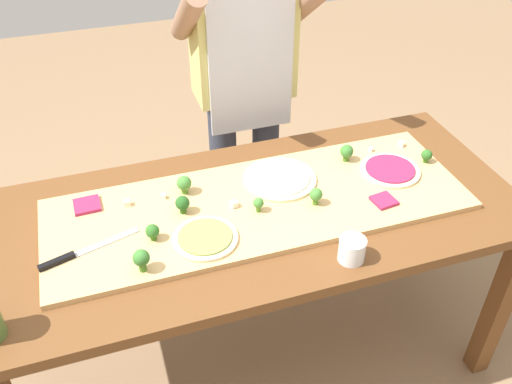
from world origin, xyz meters
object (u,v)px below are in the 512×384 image
prep_table (255,232)px  broccoli_floret_center_left (427,155)px  pizza_slice_near_right (87,205)px  cheese_crumble_b (371,149)px  cheese_crumble_c (234,204)px  cheese_crumble_e (164,196)px  broccoli_floret_back_right (184,184)px  cheese_crumble_a (127,203)px  pizza_whole_pesto_green (205,238)px  pizza_whole_beet_magenta (390,170)px  broccoli_floret_front_right (141,259)px  broccoli_floret_front_left (152,232)px  pizza_whole_white_garlic (280,178)px  cook_center (244,73)px  flour_cup (352,251)px  cheese_crumble_d (401,144)px  pizza_slice_far_left (384,201)px  chefs_knife (76,254)px  broccoli_floret_front_mid (258,204)px  broccoli_floret_back_left (316,195)px  broccoli_floret_center_right (347,152)px  broccoli_floret_back_mid (183,204)px

prep_table → broccoli_floret_center_left: broccoli_floret_center_left is taller
pizza_slice_near_right → cheese_crumble_b: size_ratio=5.68×
cheese_crumble_c → cheese_crumble_e: (-0.22, 0.12, -0.00)m
broccoli_floret_back_right → cheese_crumble_a: size_ratio=3.17×
pizza_whole_pesto_green → pizza_slice_near_right: size_ratio=2.41×
broccoli_floret_center_left → broccoli_floret_back_right: broccoli_floret_back_right is taller
pizza_whole_pesto_green → pizza_whole_beet_magenta: same height
broccoli_floret_front_right → broccoli_floret_front_left: size_ratio=1.33×
pizza_whole_white_garlic → cook_center: 0.54m
cheese_crumble_c → flour_cup: size_ratio=0.27×
cheese_crumble_d → pizza_slice_far_left: bearing=-128.8°
cheese_crumble_b → flour_cup: 0.59m
broccoli_floret_front_right → chefs_knife: bearing=146.0°
pizza_whole_beet_magenta → pizza_slice_near_right: (-1.07, 0.14, -0.00)m
pizza_whole_white_garlic → broccoli_floret_front_mid: (-0.13, -0.14, 0.03)m
cheese_crumble_e → prep_table: bearing=-25.1°
broccoli_floret_back_right → broccoli_floret_front_left: broccoli_floret_back_right is taller
cook_center → broccoli_floret_front_right: bearing=-125.0°
pizza_whole_beet_magenta → broccoli_floret_front_right: bearing=-167.0°
cheese_crumble_d → broccoli_floret_back_left: bearing=-153.6°
broccoli_floret_back_right → prep_table: bearing=-33.9°
pizza_whole_beet_magenta → broccoli_floret_center_right: bearing=136.5°
pizza_whole_pesto_green → cheese_crumble_c: 0.18m
broccoli_floret_back_right → broccoli_floret_back_mid: (-0.03, -0.10, -0.00)m
pizza_slice_near_right → cheese_crumble_b: (1.06, 0.01, 0.00)m
chefs_knife → pizza_whole_pesto_green: (0.39, -0.05, 0.00)m
pizza_slice_near_right → broccoli_floret_back_right: bearing=-4.9°
broccoli_floret_back_mid → broccoli_floret_back_right: bearing=74.8°
broccoli_floret_front_mid → cheese_crumble_a: (-0.41, 0.17, -0.02)m
pizza_slice_near_right → cheese_crumble_e: size_ratio=5.19×
cheese_crumble_c → broccoli_floret_center_right: bearing=15.6°
broccoli_floret_center_left → broccoli_floret_front_left: (-1.04, -0.11, 0.00)m
pizza_slice_far_left → pizza_slice_near_right: 1.00m
pizza_whole_white_garlic → cook_center: bearing=87.0°
pizza_whole_pesto_green → cheese_crumble_a: cheese_crumble_a is taller
cheese_crumble_c → pizza_whole_white_garlic: bearing=25.5°
cheese_crumble_a → cheese_crumble_c: bearing=-19.4°
broccoli_floret_center_right → broccoli_floret_back_left: (-0.21, -0.20, -0.00)m
broccoli_floret_center_left → broccoli_floret_front_left: 1.04m
broccoli_floret_center_left → broccoli_floret_back_mid: bearing=-179.6°
broccoli_floret_back_mid → broccoli_floret_back_left: bearing=-12.3°
pizza_slice_near_right → flour_cup: size_ratio=1.04×
broccoli_floret_center_left → cook_center: 0.79m
broccoli_floret_center_left → cheese_crumble_a: size_ratio=2.46×
pizza_slice_near_right → cook_center: cook_center is taller
chefs_knife → broccoli_floret_back_left: size_ratio=4.94×
cheese_crumble_d → cheese_crumble_e: 0.94m
pizza_whole_pesto_green → broccoli_floret_center_right: 0.66m
pizza_whole_beet_magenta → pizza_whole_white_garlic: same height
cheese_crumble_e → cook_center: (0.44, 0.48, 0.18)m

